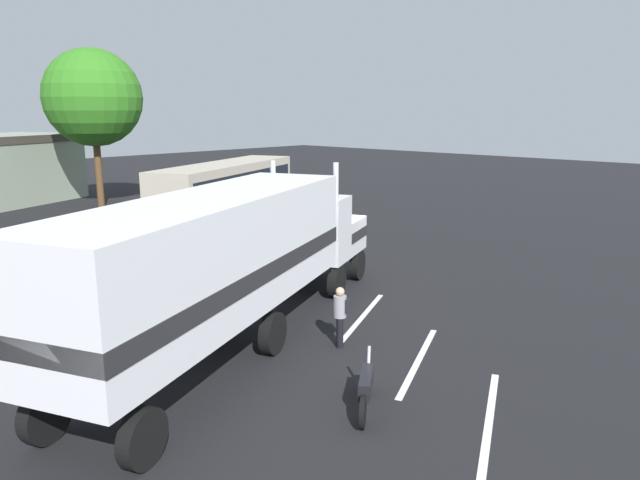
{
  "coord_description": "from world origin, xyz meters",
  "views": [
    {
      "loc": [
        -15.54,
        -14.01,
        6.12
      ],
      "look_at": [
        -0.6,
        -0.18,
        1.6
      ],
      "focal_mm": 32.97,
      "sensor_mm": 36.0,
      "label": 1
    }
  ],
  "objects_px": {
    "person_bystander": "(341,314)",
    "motorcycle": "(366,388)",
    "semi_truck": "(234,253)",
    "parked_bus": "(227,189)",
    "tree_center": "(93,98)"
  },
  "relations": [
    {
      "from": "parked_bus",
      "to": "tree_center",
      "type": "distance_m",
      "value": 12.31
    },
    {
      "from": "motorcycle",
      "to": "person_bystander",
      "type": "bearing_deg",
      "value": 49.89
    },
    {
      "from": "person_bystander",
      "to": "parked_bus",
      "type": "relative_size",
      "value": 0.15
    },
    {
      "from": "semi_truck",
      "to": "parked_bus",
      "type": "xyz_separation_m",
      "value": [
        10.03,
        13.01,
        -0.46
      ]
    },
    {
      "from": "semi_truck",
      "to": "parked_bus",
      "type": "distance_m",
      "value": 16.43
    },
    {
      "from": "semi_truck",
      "to": "motorcycle",
      "type": "relative_size",
      "value": 7.76
    },
    {
      "from": "semi_truck",
      "to": "person_bystander",
      "type": "distance_m",
      "value": 3.19
    },
    {
      "from": "person_bystander",
      "to": "motorcycle",
      "type": "bearing_deg",
      "value": -130.11
    },
    {
      "from": "parked_bus",
      "to": "motorcycle",
      "type": "xyz_separation_m",
      "value": [
        -10.36,
        -17.62,
        -1.58
      ]
    },
    {
      "from": "motorcycle",
      "to": "tree_center",
      "type": "xyz_separation_m",
      "value": [
        9.01,
        28.89,
        6.36
      ]
    },
    {
      "from": "semi_truck",
      "to": "motorcycle",
      "type": "xyz_separation_m",
      "value": [
        -0.33,
        -4.61,
        -2.04
      ]
    },
    {
      "from": "person_bystander",
      "to": "parked_bus",
      "type": "height_order",
      "value": "parked_bus"
    },
    {
      "from": "parked_bus",
      "to": "motorcycle",
      "type": "bearing_deg",
      "value": -120.45
    },
    {
      "from": "semi_truck",
      "to": "motorcycle",
      "type": "height_order",
      "value": "semi_truck"
    },
    {
      "from": "person_bystander",
      "to": "motorcycle",
      "type": "xyz_separation_m",
      "value": [
        -2.17,
        -2.57,
        -0.41
      ]
    }
  ]
}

